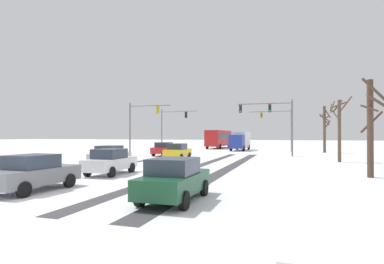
% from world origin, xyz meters
% --- Properties ---
extents(ground_plane, '(300.00, 300.00, 0.00)m').
position_xyz_m(ground_plane, '(0.00, 0.00, 0.00)').
color(ground_plane, white).
extents(wheel_track_left_lane, '(0.74, 32.03, 0.01)m').
position_xyz_m(wheel_track_left_lane, '(-4.21, 14.56, 0.00)').
color(wheel_track_left_lane, '#424247').
rests_on(wheel_track_left_lane, ground).
extents(wheel_track_right_lane, '(0.95, 32.03, 0.01)m').
position_xyz_m(wheel_track_right_lane, '(4.97, 14.56, 0.00)').
color(wheel_track_right_lane, '#424247').
rests_on(wheel_track_right_lane, ground).
extents(wheel_track_center, '(0.84, 32.03, 0.01)m').
position_xyz_m(wheel_track_center, '(2.36, 14.56, 0.00)').
color(wheel_track_center, '#424247').
rests_on(wheel_track_center, ground).
extents(sidewalk_kerb_right, '(4.00, 32.03, 0.12)m').
position_xyz_m(sidewalk_kerb_right, '(11.04, 13.10, 0.06)').
color(sidewalk_kerb_right, white).
rests_on(sidewalk_kerb_right, ground).
extents(traffic_signal_far_left, '(5.93, 0.50, 6.50)m').
position_xyz_m(traffic_signal_far_left, '(-8.02, 35.03, 4.42)').
color(traffic_signal_far_left, slate).
rests_on(traffic_signal_far_left, ground).
extents(traffic_signal_far_right, '(6.33, 0.39, 6.50)m').
position_xyz_m(traffic_signal_far_right, '(7.90, 39.17, 4.44)').
color(traffic_signal_far_right, slate).
rests_on(traffic_signal_far_right, ground).
extents(traffic_signal_near_left, '(5.38, 0.55, 6.50)m').
position_xyz_m(traffic_signal_near_left, '(-8.20, 25.21, 4.39)').
color(traffic_signal_near_left, slate).
rests_on(traffic_signal_near_left, ground).
extents(traffic_signal_near_right, '(6.14, 0.59, 6.50)m').
position_xyz_m(traffic_signal_near_right, '(7.53, 27.02, 4.65)').
color(traffic_signal_near_right, slate).
rests_on(traffic_signal_near_right, ground).
extents(car_red_lead, '(1.94, 4.15, 1.62)m').
position_xyz_m(car_red_lead, '(-5.14, 25.38, 0.82)').
color(car_red_lead, red).
rests_on(car_red_lead, ground).
extents(car_yellow_cab_second, '(1.85, 4.11, 1.62)m').
position_xyz_m(car_yellow_cab_second, '(-1.73, 20.91, 0.82)').
color(car_yellow_cab_second, yellow).
rests_on(car_yellow_cab_second, ground).
extents(car_silver_third, '(1.88, 4.13, 1.62)m').
position_xyz_m(car_silver_third, '(-4.79, 13.12, 0.82)').
color(car_silver_third, '#B7BABF').
rests_on(car_silver_third, ground).
extents(car_white_fourth, '(1.94, 4.15, 1.62)m').
position_xyz_m(car_white_fourth, '(-1.48, 7.99, 0.82)').
color(car_white_fourth, silver).
rests_on(car_white_fourth, ground).
extents(car_grey_fifth, '(1.95, 4.16, 1.62)m').
position_xyz_m(car_grey_fifth, '(-1.52, 1.96, 0.82)').
color(car_grey_fifth, slate).
rests_on(car_grey_fifth, ground).
extents(car_dark_green_sixth, '(1.86, 4.11, 1.62)m').
position_xyz_m(car_dark_green_sixth, '(5.15, 1.96, 0.82)').
color(car_dark_green_sixth, '#194C2D').
rests_on(car_dark_green_sixth, ground).
extents(bus_oncoming, '(2.92, 11.07, 3.38)m').
position_xyz_m(bus_oncoming, '(-3.51, 48.43, 1.99)').
color(bus_oncoming, '#B21E1E').
rests_on(bus_oncoming, ground).
extents(box_truck_delivery, '(2.53, 7.48, 3.02)m').
position_xyz_m(box_truck_delivery, '(1.66, 41.23, 1.63)').
color(box_truck_delivery, '#233899').
rests_on(box_truck_delivery, ground).
extents(bare_tree_sidewalk_near, '(1.71, 1.91, 5.75)m').
position_xyz_m(bare_tree_sidewalk_near, '(13.85, 11.30, 3.09)').
color(bare_tree_sidewalk_near, '#4C3828').
rests_on(bare_tree_sidewalk_near, ground).
extents(bare_tree_sidewalk_mid, '(1.89, 1.73, 6.03)m').
position_xyz_m(bare_tree_sidewalk_mid, '(13.72, 22.11, 3.26)').
color(bare_tree_sidewalk_mid, brown).
rests_on(bare_tree_sidewalk_mid, ground).
extents(bare_tree_sidewalk_far, '(1.74, 1.83, 6.90)m').
position_xyz_m(bare_tree_sidewalk_far, '(14.18, 38.28, 3.71)').
color(bare_tree_sidewalk_far, brown).
rests_on(bare_tree_sidewalk_far, ground).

